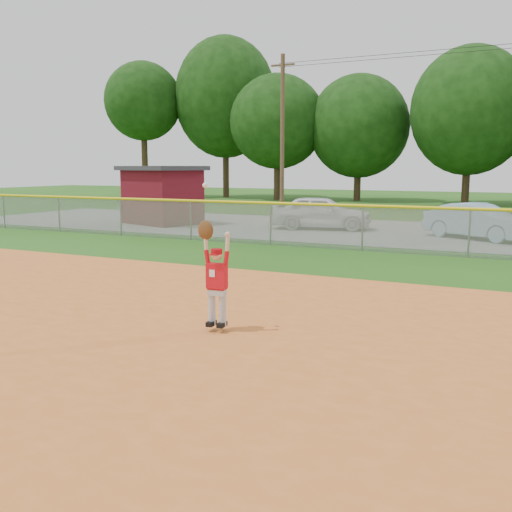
{
  "coord_description": "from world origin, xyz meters",
  "views": [
    {
      "loc": [
        4.93,
        -8.45,
        2.76
      ],
      "look_at": [
        0.35,
        1.12,
        1.1
      ],
      "focal_mm": 40.0,
      "sensor_mm": 36.0,
      "label": 1
    }
  ],
  "objects_px": {
    "ballplayer": "(215,274)",
    "car_white_a": "(322,212)",
    "car_blue": "(478,221)",
    "utility_shed": "(162,195)"
  },
  "relations": [
    {
      "from": "ballplayer",
      "to": "car_white_a",
      "type": "bearing_deg",
      "value": 102.97
    },
    {
      "from": "car_blue",
      "to": "ballplayer",
      "type": "height_order",
      "value": "ballplayer"
    },
    {
      "from": "car_blue",
      "to": "ballplayer",
      "type": "relative_size",
      "value": 1.74
    },
    {
      "from": "car_blue",
      "to": "ballplayer",
      "type": "distance_m",
      "value": 15.47
    },
    {
      "from": "car_white_a",
      "to": "car_blue",
      "type": "distance_m",
      "value": 6.63
    },
    {
      "from": "car_white_a",
      "to": "car_blue",
      "type": "xyz_separation_m",
      "value": [
        6.59,
        -0.8,
        -0.06
      ]
    },
    {
      "from": "car_white_a",
      "to": "ballplayer",
      "type": "distance_m",
      "value": 16.41
    },
    {
      "from": "utility_shed",
      "to": "ballplayer",
      "type": "relative_size",
      "value": 1.88
    },
    {
      "from": "utility_shed",
      "to": "car_blue",
      "type": "bearing_deg",
      "value": 0.71
    },
    {
      "from": "ballplayer",
      "to": "car_blue",
      "type": "bearing_deg",
      "value": 79.19
    }
  ]
}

